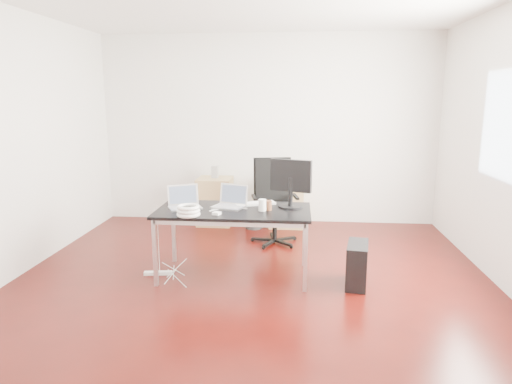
# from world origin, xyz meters

# --- Properties ---
(room_shell) EXTENTS (5.00, 5.00, 5.00)m
(room_shell) POSITION_xyz_m (0.04, 0.00, 1.40)
(room_shell) COLOR #320805
(room_shell) RESTS_ON ground
(desk) EXTENTS (1.60, 0.80, 0.73)m
(desk) POSITION_xyz_m (-0.20, 0.22, 0.68)
(desk) COLOR black
(desk) RESTS_ON ground
(office_chair) EXTENTS (0.56, 0.58, 1.08)m
(office_chair) POSITION_xyz_m (0.15, 1.45, 0.61)
(office_chair) COLOR black
(office_chair) RESTS_ON ground
(filing_cabinet_left) EXTENTS (0.50, 0.50, 0.70)m
(filing_cabinet_left) POSITION_xyz_m (-0.77, 2.23, 0.35)
(filing_cabinet_left) COLOR tan
(filing_cabinet_left) RESTS_ON ground
(filing_cabinet_right) EXTENTS (0.50, 0.50, 0.70)m
(filing_cabinet_right) POSITION_xyz_m (0.30, 2.23, 0.35)
(filing_cabinet_right) COLOR tan
(filing_cabinet_right) RESTS_ON ground
(pc_tower) EXTENTS (0.27, 0.48, 0.44)m
(pc_tower) POSITION_xyz_m (1.07, 0.07, 0.22)
(pc_tower) COLOR black
(pc_tower) RESTS_ON ground
(wastebasket) EXTENTS (0.31, 0.31, 0.28)m
(wastebasket) POSITION_xyz_m (-0.17, 2.03, 0.14)
(wastebasket) COLOR black
(wastebasket) RESTS_ON ground
(power_strip) EXTENTS (0.31, 0.10, 0.04)m
(power_strip) POSITION_xyz_m (-1.03, 0.15, 0.02)
(power_strip) COLOR white
(power_strip) RESTS_ON ground
(laptop_left) EXTENTS (0.41, 0.37, 0.23)m
(laptop_left) POSITION_xyz_m (-0.74, 0.25, 0.79)
(laptop_left) COLOR silver
(laptop_left) RESTS_ON desk
(laptop_right) EXTENTS (0.40, 0.35, 0.23)m
(laptop_right) POSITION_xyz_m (-0.25, 0.33, 0.79)
(laptop_right) COLOR silver
(laptop_right) RESTS_ON desk
(monitor) EXTENTS (0.44, 0.26, 0.51)m
(monitor) POSITION_xyz_m (0.39, 0.37, 1.01)
(monitor) COLOR black
(monitor) RESTS_ON desk
(keyboard) EXTENTS (0.46, 0.30, 0.02)m
(keyboard) POSITION_xyz_m (-0.00, 0.45, 0.74)
(keyboard) COLOR white
(keyboard) RESTS_ON desk
(cup_white) EXTENTS (0.10, 0.10, 0.12)m
(cup_white) POSITION_xyz_m (0.10, 0.18, 0.79)
(cup_white) COLOR white
(cup_white) RESTS_ON desk
(cup_brown) EXTENTS (0.09, 0.09, 0.10)m
(cup_brown) POSITION_xyz_m (0.16, 0.21, 0.78)
(cup_brown) COLOR brown
(cup_brown) RESTS_ON desk
(cable_coil) EXTENTS (0.24, 0.24, 0.11)m
(cable_coil) POSITION_xyz_m (-0.61, -0.09, 0.78)
(cable_coil) COLOR white
(cable_coil) RESTS_ON desk
(power_adapter) EXTENTS (0.09, 0.09, 0.03)m
(power_adapter) POSITION_xyz_m (-0.34, -0.02, 0.74)
(power_adapter) COLOR white
(power_adapter) RESTS_ON desk
(speaker) EXTENTS (0.10, 0.09, 0.18)m
(speaker) POSITION_xyz_m (-0.77, 2.26, 0.79)
(speaker) COLOR #9E9E9E
(speaker) RESTS_ON filing_cabinet_left
(navy_garment) EXTENTS (0.32, 0.27, 0.09)m
(navy_garment) POSITION_xyz_m (0.28, 2.19, 0.74)
(navy_garment) COLOR black
(navy_garment) RESTS_ON filing_cabinet_right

